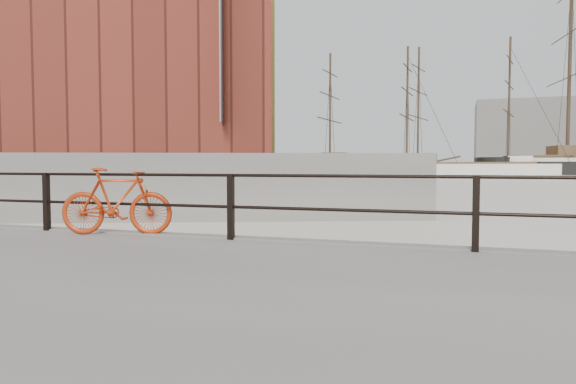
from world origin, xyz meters
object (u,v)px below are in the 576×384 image
Objects in this scene: bicycle at (117,201)px; workboat_near at (120,184)px; schooner_mid at (461,174)px; workboat_far at (182,178)px; schooner_left at (367,175)px.

workboat_near is (-19.80, 26.79, -0.90)m from bicycle.
bicycle is 0.17× the size of workboat_near.
workboat_far is at bearing -119.82° from schooner_mid.
schooner_left is at bearing 79.71° from bicycle.
schooner_left is (-7.37, 67.67, -0.90)m from bicycle.
schooner_mid is 18.79m from schooner_left.
workboat_far is at bearing 102.40° from bicycle.
schooner_left is (-13.01, -13.55, 0.00)m from schooner_mid.
schooner_left is at bearing 11.06° from workboat_far.
schooner_mid reaches higher than workboat_far.
schooner_left is 2.32× the size of workboat_near.
schooner_mid is at bearing 69.52° from bicycle.
schooner_mid reaches higher than bicycle.
schooner_left is 28.31m from workboat_far.
bicycle is 33.32m from workboat_near.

